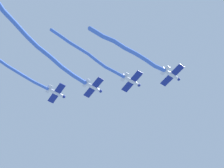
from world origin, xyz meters
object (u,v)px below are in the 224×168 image
object	(u,v)px
airplane_left_wing	(132,81)
airplane_slot	(56,93)
airplane_lead	(172,75)
airplane_right_wing	(93,87)

from	to	relation	value
airplane_left_wing	airplane_slot	bearing A→B (deg)	134.19
airplane_left_wing	airplane_lead	bearing A→B (deg)	-45.79
airplane_right_wing	airplane_slot	bearing A→B (deg)	132.63
airplane_left_wing	airplane_slot	distance (m)	17.74
airplane_lead	airplane_slot	size ratio (longest dim) A/B	1.00
airplane_right_wing	airplane_left_wing	bearing A→B (deg)	-47.39
airplane_left_wing	airplane_right_wing	bearing A→B (deg)	134.18
airplane_slot	airplane_right_wing	bearing A→B (deg)	-46.11
airplane_lead	airplane_right_wing	size ratio (longest dim) A/B	1.00
airplane_right_wing	airplane_slot	distance (m)	8.87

